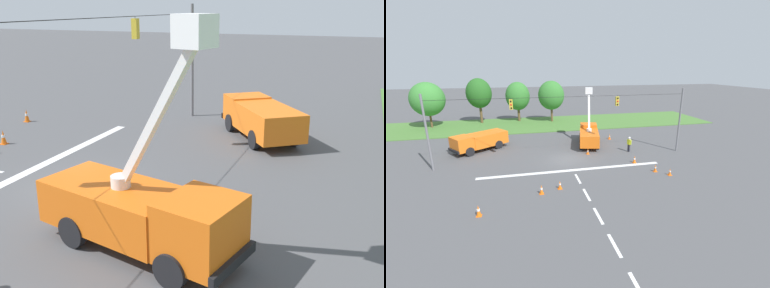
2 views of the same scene
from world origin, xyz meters
TOP-DOWN VIEW (x-y plane):
  - ground_plane at (0.00, 0.00)m, footprint 200.00×200.00m
  - signal_gantry at (0.00, -0.00)m, footprint 26.20×0.33m
  - utility_truck_bucket_lift at (3.71, 4.84)m, footprint 3.71×6.90m
  - utility_truck_support_near at (-9.37, 5.45)m, footprint 6.52×5.67m
  - traffic_cone_foreground_left at (-3.38, -7.09)m, footprint 0.36×0.36m
  - traffic_cone_lane_edge_a at (-7.72, -9.24)m, footprint 0.36×0.36m
  - traffic_cone_lane_edge_b at (2.59, 1.18)m, footprint 0.36×0.36m

SIDE VIEW (x-z plane):
  - ground_plane at x=0.00m, z-range 0.00..0.00m
  - traffic_cone_lane_edge_b at x=2.59m, z-range -0.01..0.62m
  - traffic_cone_foreground_left at x=-3.38m, z-range 0.00..0.76m
  - traffic_cone_lane_edge_a at x=-7.72m, z-range 0.00..0.80m
  - utility_truck_support_near at x=-9.37m, z-range 0.18..2.21m
  - utility_truck_bucket_lift at x=3.71m, z-range -2.08..4.84m
  - signal_gantry at x=0.00m, z-range 0.65..7.85m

